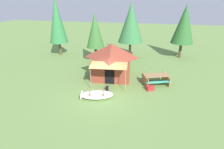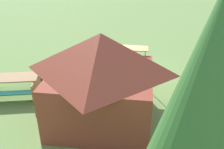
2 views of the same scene
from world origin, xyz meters
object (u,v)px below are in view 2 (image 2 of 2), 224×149
cooler_box (39,78)px  pine_tree_side (211,98)px  fuel_can (114,79)px  beached_rowboat (130,68)px  canvas_cabin_tent (102,78)px  picnic_table (13,84)px

cooler_box → pine_tree_side: pine_tree_side is taller
fuel_can → beached_rowboat: bearing=-112.1°
cooler_box → beached_rowboat: bearing=-152.3°
pine_tree_side → beached_rowboat: bearing=-72.7°
pine_tree_side → canvas_cabin_tent: bearing=-54.6°
beached_rowboat → picnic_table: size_ratio=1.07×
fuel_can → pine_tree_side: 7.36m
picnic_table → pine_tree_side: size_ratio=0.46×
cooler_box → pine_tree_side: (-5.83, 5.36, 3.11)m
beached_rowboat → canvas_cabin_tent: size_ratio=0.55×
beached_rowboat → picnic_table: (3.96, 3.07, 0.28)m
pine_tree_side → cooler_box: bearing=-42.6°
pine_tree_side → fuel_can: bearing=-65.9°
beached_rowboat → pine_tree_side: size_ratio=0.50×
beached_rowboat → picnic_table: bearing=37.8°
picnic_table → cooler_box: (-0.39, -1.19, -0.32)m
cooler_box → picnic_table: bearing=72.0°
canvas_cabin_tent → pine_tree_side: (-2.50, 3.52, 1.76)m
beached_rowboat → pine_tree_side: (-2.25, 7.24, 3.07)m
beached_rowboat → picnic_table: 5.02m
cooler_box → fuel_can: bearing=-166.8°
beached_rowboat → cooler_box: beached_rowboat is taller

